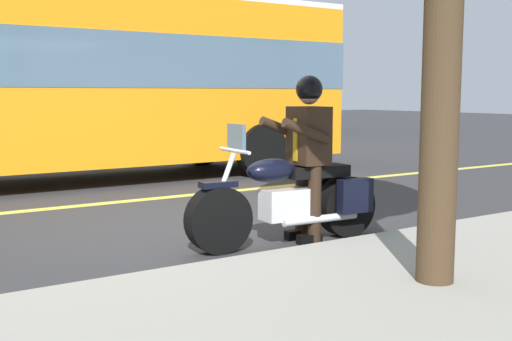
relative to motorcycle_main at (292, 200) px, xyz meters
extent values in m
plane|color=#333335|center=(0.67, -1.38, -0.45)|extent=(80.00, 80.00, 0.00)
cube|color=#E5DB4C|center=(0.67, -3.38, -0.45)|extent=(60.00, 0.16, 0.01)
cylinder|color=black|center=(0.84, -0.06, -0.12)|extent=(0.67, 0.24, 0.66)
cylinder|color=black|center=(-0.70, 0.04, -0.12)|extent=(0.67, 0.24, 0.66)
cube|color=silver|center=(0.05, -0.01, -0.03)|extent=(0.58, 0.32, 0.32)
ellipsoid|color=black|center=(0.24, -0.02, 0.33)|extent=(0.58, 0.32, 0.24)
cube|color=black|center=(-0.30, 0.02, 0.29)|extent=(0.72, 0.32, 0.12)
cube|color=black|center=(-0.64, 0.26, 0.03)|extent=(0.41, 0.15, 0.36)
cube|color=black|center=(-0.67, -0.18, 0.03)|extent=(0.41, 0.15, 0.36)
cylinder|color=silver|center=(0.82, -0.06, 0.15)|extent=(0.35, 0.07, 0.76)
cylinder|color=silver|center=(0.66, -0.05, 0.55)|extent=(0.07, 0.60, 0.04)
cube|color=black|center=(0.84, -0.06, 0.23)|extent=(0.37, 0.18, 0.06)
cylinder|color=silver|center=(-0.24, 0.17, -0.19)|extent=(0.90, 0.14, 0.08)
cube|color=slate|center=(0.64, -0.04, 0.67)|extent=(0.06, 0.32, 0.28)
cylinder|color=black|center=(-0.20, 0.13, -0.03)|extent=(0.14, 0.14, 0.84)
cube|color=black|center=(-0.14, 0.13, -0.40)|extent=(0.27, 0.13, 0.10)
cylinder|color=black|center=(-0.21, -0.11, -0.03)|extent=(0.14, 0.14, 0.84)
cube|color=black|center=(-0.15, -0.11, -0.40)|extent=(0.27, 0.13, 0.10)
cube|color=black|center=(-0.20, 0.01, 0.67)|extent=(0.35, 0.42, 0.60)
cube|color=#B28C14|center=(-0.04, 0.00, 0.63)|extent=(0.03, 0.07, 0.44)
cylinder|color=black|center=(-0.01, 0.22, 0.73)|extent=(0.56, 0.14, 0.28)
cylinder|color=black|center=(-0.04, -0.22, 0.73)|extent=(0.56, 0.14, 0.28)
sphere|color=tan|center=(-0.20, 0.01, 1.10)|extent=(0.22, 0.22, 0.22)
sphere|color=black|center=(-0.20, 0.01, 1.15)|extent=(0.28, 0.28, 0.28)
cube|color=orange|center=(0.93, -5.80, 1.32)|extent=(11.00, 2.50, 2.85)
cube|color=slate|center=(0.93, -5.80, 1.65)|extent=(11.04, 2.52, 0.90)
cube|color=slate|center=(-4.57, -5.80, 1.55)|extent=(0.06, 2.40, 1.90)
cylinder|color=black|center=(-2.67, -7.00, 0.05)|extent=(1.00, 0.30, 1.00)
cylinder|color=black|center=(-2.67, -4.60, 0.05)|extent=(1.00, 0.30, 1.00)
cylinder|color=#42301E|center=(0.19, 2.08, 1.23)|extent=(0.28, 0.28, 3.06)
cube|color=slate|center=(-6.55, -12.35, 1.55)|extent=(1.10, 0.06, 1.60)
cube|color=slate|center=(-0.94, -12.35, 1.55)|extent=(1.10, 0.06, 1.60)
camera|label=1|loc=(3.85, 5.23, 1.10)|focal=44.46mm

